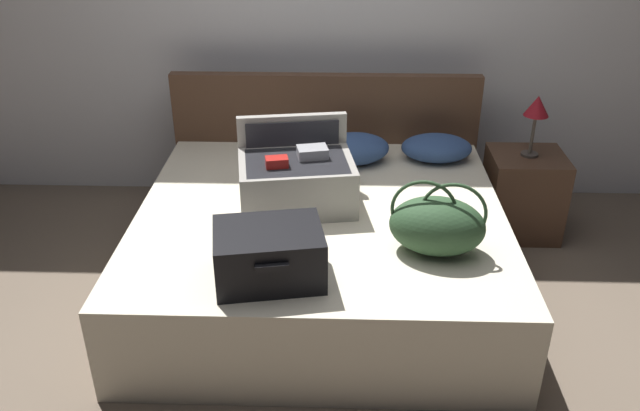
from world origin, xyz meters
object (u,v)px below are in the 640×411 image
at_px(bed, 321,250).
at_px(hard_case_large, 296,178).
at_px(duffel_bag, 437,225).
at_px(nightstand, 523,194).
at_px(pillow_near_headboard, 352,149).
at_px(hard_case_medium, 269,254).
at_px(pillow_center_head, 437,148).
at_px(table_lamp, 537,110).

bearing_deg(bed, hard_case_large, 149.49).
relative_size(hard_case_large, duffel_bag, 1.34).
xyz_separation_m(hard_case_large, nightstand, (1.35, 0.57, -0.37)).
bearing_deg(pillow_near_headboard, duffel_bag, -69.26).
bearing_deg(hard_case_medium, bed, 61.63).
bearing_deg(pillow_center_head, table_lamp, -1.02).
height_order(nightstand, table_lamp, table_lamp).
bearing_deg(duffel_bag, table_lamp, 56.29).
xyz_separation_m(hard_case_medium, pillow_center_head, (0.87, 1.27, -0.04)).
relative_size(pillow_center_head, nightstand, 0.80).
bearing_deg(duffel_bag, hard_case_medium, -162.35).
bearing_deg(pillow_center_head, hard_case_large, -144.10).
xyz_separation_m(hard_case_large, table_lamp, (1.35, 0.57, 0.18)).
bearing_deg(pillow_near_headboard, pillow_center_head, 6.15).
relative_size(hard_case_medium, pillow_center_head, 1.22).
distance_m(hard_case_large, pillow_near_headboard, 0.61).
height_order(hard_case_medium, pillow_near_headboard, hard_case_medium).
height_order(hard_case_medium, nightstand, hard_case_medium).
distance_m(hard_case_large, table_lamp, 1.48).
distance_m(duffel_bag, nightstand, 1.29).
distance_m(pillow_near_headboard, table_lamp, 1.08).
height_order(duffel_bag, pillow_near_headboard, duffel_bag).
xyz_separation_m(bed, hard_case_large, (-0.13, 0.08, 0.39)).
relative_size(pillow_near_headboard, pillow_center_head, 1.05).
xyz_separation_m(bed, hard_case_medium, (-0.20, -0.62, 0.36)).
bearing_deg(nightstand, bed, -152.15).
height_order(pillow_near_headboard, table_lamp, table_lamp).
bearing_deg(pillow_near_headboard, hard_case_large, -119.51).
bearing_deg(duffel_bag, hard_case_large, 145.76).
bearing_deg(table_lamp, hard_case_large, -157.15).
height_order(bed, hard_case_medium, hard_case_medium).
xyz_separation_m(pillow_center_head, table_lamp, (0.55, -0.01, 0.25)).
bearing_deg(hard_case_medium, nightstand, 31.36).
height_order(hard_case_large, nightstand, hard_case_large).
height_order(bed, table_lamp, table_lamp).
xyz_separation_m(hard_case_medium, nightstand, (1.43, 1.26, -0.34)).
height_order(bed, pillow_center_head, pillow_center_head).
bearing_deg(table_lamp, pillow_center_head, 178.98).
xyz_separation_m(hard_case_large, duffel_bag, (0.67, -0.46, -0.01)).
height_order(bed, hard_case_large, hard_case_large).
distance_m(nightstand, table_lamp, 0.55).
bearing_deg(bed, duffel_bag, -35.09).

